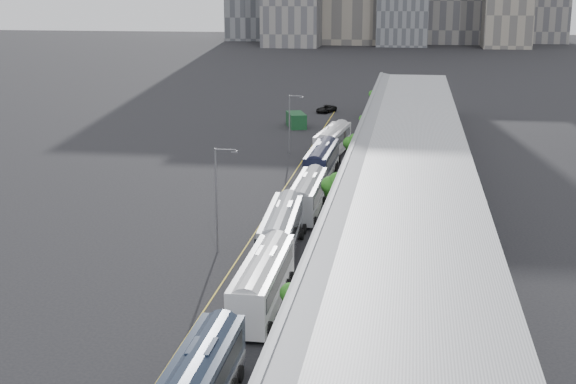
% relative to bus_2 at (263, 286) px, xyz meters
% --- Properties ---
extents(sidewalk, '(10.00, 170.00, 0.12)m').
position_rel_bus_2_xyz_m(sidewalk, '(6.34, 20.24, -1.60)').
color(sidewalk, gray).
rests_on(sidewalk, ground).
extents(lane_line, '(0.12, 160.00, 0.02)m').
position_rel_bus_2_xyz_m(lane_line, '(-4.16, 20.24, -1.65)').
color(lane_line, gold).
rests_on(lane_line, ground).
extents(depot, '(12.45, 160.40, 7.20)m').
position_rel_bus_2_xyz_m(depot, '(10.33, 20.24, 1.86)').
color(depot, gray).
rests_on(depot, ground).
extents(bus_2, '(2.98, 13.43, 3.92)m').
position_rel_bus_2_xyz_m(bus_2, '(0.00, 0.00, 0.00)').
color(bus_2, silver).
rests_on(bus_2, ground).
extents(bus_3, '(3.42, 13.64, 3.95)m').
position_rel_bus_2_xyz_m(bus_3, '(-0.75, 13.23, 0.01)').
color(bus_3, gray).
rests_on(bus_3, ground).
extents(bus_4, '(2.90, 13.00, 3.80)m').
position_rel_bus_2_xyz_m(bus_4, '(-0.04, 25.82, -0.05)').
color(bus_4, gray).
rests_on(bus_4, ground).
extents(bus_5, '(3.03, 13.72, 4.00)m').
position_rel_bus_2_xyz_m(bus_5, '(-0.46, 42.23, 0.03)').
color(bus_5, black).
rests_on(bus_5, ground).
extents(bus_6, '(4.06, 13.85, 3.99)m').
position_rel_bus_2_xyz_m(bus_6, '(-0.47, 55.86, 0.03)').
color(bus_6, silver).
rests_on(bus_6, ground).
extents(tree_1, '(1.88, 1.88, 3.89)m').
position_rel_bus_2_xyz_m(tree_1, '(3.20, -4.14, 1.27)').
color(tree_1, black).
rests_on(tree_1, ground).
extents(tree_2, '(2.54, 2.54, 4.60)m').
position_rel_bus_2_xyz_m(tree_2, '(2.87, 25.11, 1.66)').
color(tree_2, black).
rests_on(tree_2, ground).
extents(tree_3, '(2.10, 2.10, 4.70)m').
position_rel_bus_2_xyz_m(tree_3, '(3.09, 46.29, 1.97)').
color(tree_3, black).
rests_on(tree_3, ground).
extents(tree_4, '(1.31, 1.31, 4.24)m').
position_rel_bus_2_xyz_m(tree_4, '(3.49, 65.73, 1.84)').
color(tree_4, black).
rests_on(tree_4, ground).
extents(tree_5, '(1.66, 1.66, 4.21)m').
position_rel_bus_2_xyz_m(tree_5, '(3.31, 96.89, 1.68)').
color(tree_5, black).
rests_on(tree_5, ground).
extents(street_lamp_near, '(2.04, 0.22, 9.44)m').
position_rel_bus_2_xyz_m(street_lamp_near, '(-6.19, 11.91, 3.76)').
color(street_lamp_near, '#59595E').
rests_on(street_lamp_near, ground).
extents(street_lamp_far, '(2.04, 0.22, 8.36)m').
position_rel_bus_2_xyz_m(street_lamp_far, '(-6.37, 55.52, 3.21)').
color(street_lamp_far, '#59595E').
rests_on(street_lamp_far, ground).
extents(shipping_container, '(4.31, 6.39, 2.42)m').
position_rel_bus_2_xyz_m(shipping_container, '(-8.87, 78.01, -0.44)').
color(shipping_container, '#11381C').
rests_on(shipping_container, ground).
extents(suv, '(4.05, 5.47, 1.38)m').
position_rel_bus_2_xyz_m(suv, '(-5.63, 95.10, -0.97)').
color(suv, black).
rests_on(suv, ground).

